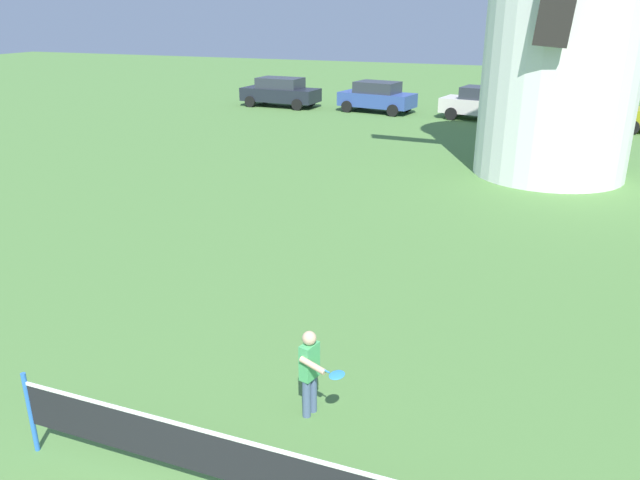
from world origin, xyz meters
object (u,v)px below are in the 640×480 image
at_px(tennis_net, 250,465).
at_px(parked_car_blue, 377,96).
at_px(player_far, 311,369).
at_px(parked_car_mustard, 601,110).
at_px(parked_car_black, 280,92).
at_px(parked_car_cream, 487,103).

relative_size(tennis_net, parked_car_blue, 1.47).
bearing_deg(tennis_net, player_far, 92.67).
distance_m(tennis_net, parked_car_mustard, 26.59).
xyz_separation_m(parked_car_black, parked_car_mustard, (16.22, -0.71, 0.00)).
bearing_deg(player_far, parked_car_blue, 104.40).
relative_size(parked_car_black, parked_car_cream, 0.95).
distance_m(tennis_net, player_far, 1.90).
xyz_separation_m(player_far, parked_car_mustard, (4.27, 24.36, 0.10)).
relative_size(parked_car_black, parked_car_blue, 1.06).
bearing_deg(tennis_net, parked_car_mustard, 80.96).
height_order(tennis_net, parked_car_mustard, parked_car_mustard).
bearing_deg(parked_car_cream, tennis_net, -88.09).
bearing_deg(parked_car_black, player_far, -64.51).
height_order(parked_car_cream, parked_car_mustard, same).
height_order(tennis_net, player_far, player_far).
bearing_deg(parked_car_mustard, tennis_net, -99.04).
bearing_deg(parked_car_blue, player_far, -75.60).
xyz_separation_m(tennis_net, parked_car_black, (-12.04, 26.97, 0.12)).
bearing_deg(player_far, tennis_net, -87.33).
bearing_deg(player_far, parked_car_black, 115.49).
bearing_deg(parked_car_cream, parked_car_black, 177.99).
relative_size(parked_car_blue, parked_car_mustard, 0.91).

